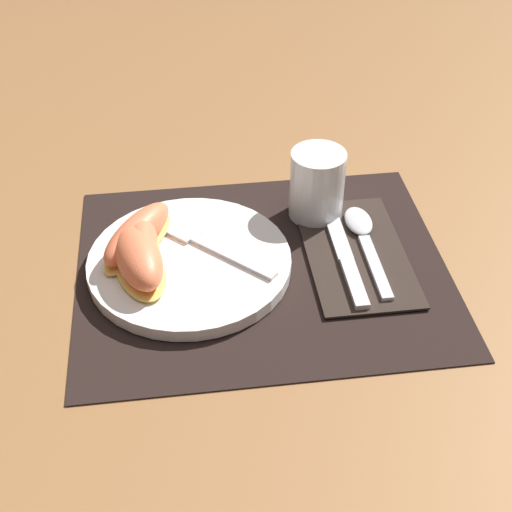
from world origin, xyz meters
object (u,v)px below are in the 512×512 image
(plate, at_px, (190,263))
(citrus_wedge_0, at_px, (138,235))
(fork, at_px, (199,240))
(spoon, at_px, (363,233))
(citrus_wedge_1, at_px, (141,248))
(knife, at_px, (343,252))
(juice_glass, at_px, (317,188))
(citrus_wedge_2, at_px, (139,259))

(plate, height_order, citrus_wedge_0, citrus_wedge_0)
(fork, height_order, citrus_wedge_0, citrus_wedge_0)
(spoon, relative_size, citrus_wedge_0, 1.32)
(fork, distance_m, citrus_wedge_0, 0.07)
(plate, relative_size, spoon, 1.41)
(spoon, relative_size, citrus_wedge_1, 1.51)
(knife, bearing_deg, juice_glass, 101.19)
(juice_glass, height_order, citrus_wedge_2, juice_glass)
(plate, bearing_deg, knife, -0.44)
(juice_glass, bearing_deg, fork, -159.07)
(plate, height_order, fork, fork)
(plate, relative_size, knife, 1.17)
(citrus_wedge_2, bearing_deg, fork, 32.68)
(spoon, bearing_deg, citrus_wedge_0, -179.59)
(citrus_wedge_0, bearing_deg, plate, -25.83)
(plate, bearing_deg, citrus_wedge_0, 154.17)
(juice_glass, distance_m, fork, 0.17)
(citrus_wedge_1, bearing_deg, plate, -2.97)
(spoon, height_order, citrus_wedge_0, citrus_wedge_0)
(plate, relative_size, citrus_wedge_1, 2.13)
(spoon, relative_size, fork, 1.11)
(knife, xyz_separation_m, citrus_wedge_1, (-0.24, 0.00, 0.03))
(plate, distance_m, citrus_wedge_1, 0.06)
(fork, relative_size, citrus_wedge_0, 1.18)
(juice_glass, height_order, citrus_wedge_0, juice_glass)
(spoon, xyz_separation_m, citrus_wedge_1, (-0.27, -0.03, 0.03))
(juice_glass, relative_size, spoon, 0.53)
(juice_glass, xyz_separation_m, citrus_wedge_0, (-0.23, -0.06, -0.01))
(plate, xyz_separation_m, spoon, (0.22, 0.03, -0.00))
(fork, xyz_separation_m, citrus_wedge_1, (-0.07, -0.02, 0.02))
(citrus_wedge_0, bearing_deg, citrus_wedge_2, -88.67)
(citrus_wedge_1, distance_m, citrus_wedge_2, 0.02)
(knife, distance_m, citrus_wedge_0, 0.25)
(plate, height_order, citrus_wedge_1, citrus_wedge_1)
(knife, distance_m, citrus_wedge_1, 0.24)
(fork, height_order, citrus_wedge_1, citrus_wedge_1)
(knife, bearing_deg, citrus_wedge_2, -176.15)
(plate, distance_m, knife, 0.19)
(knife, relative_size, citrus_wedge_2, 1.63)
(juice_glass, xyz_separation_m, citrus_wedge_1, (-0.22, -0.08, -0.01))
(citrus_wedge_1, xyz_separation_m, citrus_wedge_2, (-0.00, -0.02, 0.00))
(citrus_wedge_1, bearing_deg, spoon, 5.78)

